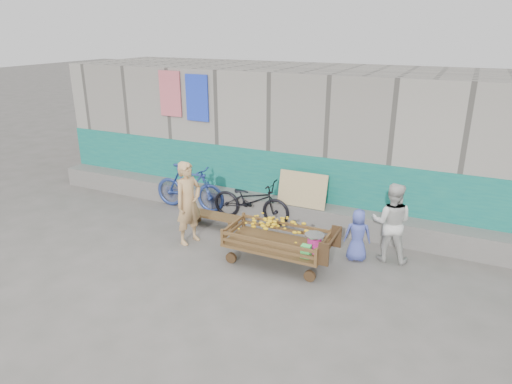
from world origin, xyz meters
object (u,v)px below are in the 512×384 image
at_px(bench, 214,218).
at_px(woman, 391,222).
at_px(banana_cart, 275,235).
at_px(child, 358,235).
at_px(bicycle_dark, 251,201).
at_px(bicycle_blue, 190,187).
at_px(vendor_man, 188,203).

bearing_deg(bench, woman, 1.86).
height_order(banana_cart, child, child).
xyz_separation_m(woman, bicycle_dark, (-2.92, 0.50, -0.26)).
height_order(woman, bicycle_dark, woman).
xyz_separation_m(bench, woman, (3.46, 0.11, 0.51)).
distance_m(banana_cart, woman, 2.01).
bearing_deg(bicycle_blue, woman, -98.30).
xyz_separation_m(bench, child, (2.95, -0.13, 0.27)).
height_order(vendor_man, bicycle_dark, vendor_man).
bearing_deg(bicycle_blue, bench, -124.12).
bearing_deg(bicycle_dark, banana_cart, -142.84).
distance_m(bench, child, 2.97).
distance_m(banana_cart, vendor_man, 1.80).
distance_m(banana_cart, bicycle_blue, 3.07).
distance_m(woman, bicycle_dark, 2.97).
bearing_deg(bicycle_dark, vendor_man, 155.48).
height_order(woman, child, woman).
height_order(banana_cart, vendor_man, vendor_man).
distance_m(banana_cart, bench, 1.95).
xyz_separation_m(banana_cart, woman, (1.74, 0.98, 0.17)).
distance_m(bench, woman, 3.50).
distance_m(bench, bicycle_blue, 1.19).
relative_size(woman, bicycle_dark, 0.83).
distance_m(banana_cart, child, 1.44).
distance_m(woman, child, 0.61).
height_order(bench, woman, woman).
xyz_separation_m(banana_cart, bicycle_blue, (-2.69, 1.48, -0.03)).
bearing_deg(child, bench, -18.27).
distance_m(vendor_man, child, 3.10).
xyz_separation_m(woman, bicycle_blue, (-4.43, 0.50, -0.20)).
relative_size(banana_cart, child, 2.00).
bearing_deg(child, bicycle_blue, -26.53).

